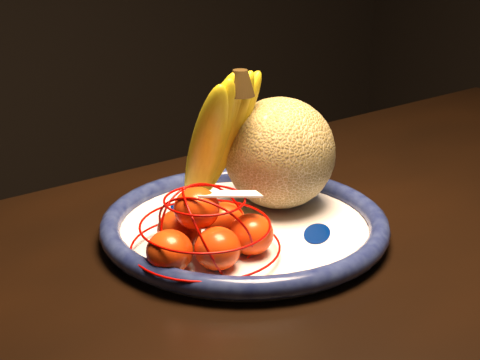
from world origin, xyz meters
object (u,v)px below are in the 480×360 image
fruit_bowl (245,226)px  mandarin_bag (206,232)px  dining_table (416,287)px  cantaloupe (280,153)px  banana_bunch (214,137)px

fruit_bowl → mandarin_bag: size_ratio=1.70×
dining_table → mandarin_bag: size_ratio=7.14×
mandarin_bag → cantaloupe: bearing=25.7°
dining_table → cantaloupe: 0.24m
banana_bunch → mandarin_bag: bearing=-150.8°
fruit_bowl → mandarin_bag: bearing=-151.3°
fruit_bowl → banana_bunch: banana_bunch is taller
cantaloupe → mandarin_bag: cantaloupe is taller
dining_table → cantaloupe: cantaloupe is taller
mandarin_bag → dining_table: bearing=-15.0°
fruit_bowl → mandarin_bag: (-0.08, -0.04, 0.03)m
cantaloupe → dining_table: bearing=-52.6°
dining_table → fruit_bowl: size_ratio=4.20×
fruit_bowl → cantaloupe: bearing=22.2°
dining_table → cantaloupe: (-0.11, 0.15, 0.16)m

